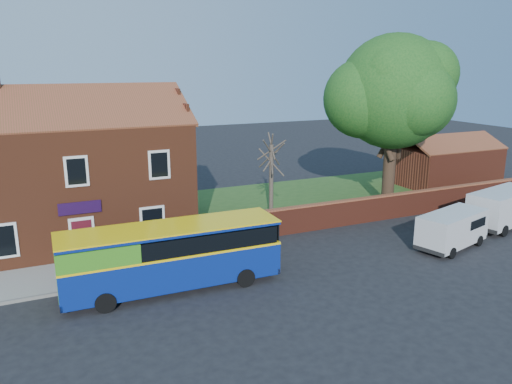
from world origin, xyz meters
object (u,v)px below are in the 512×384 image
bus (165,254)px  van_near (452,228)px  large_tree (393,95)px  van_far (504,207)px

bus → van_near: size_ratio=1.98×
bus → large_tree: size_ratio=0.81×
bus → large_tree: (17.42, 6.91, 5.95)m
van_near → van_far: 5.68m
bus → van_far: 20.77m
van_near → large_tree: large_tree is taller
van_far → large_tree: bearing=103.3°
bus → large_tree: large_tree is taller
van_far → van_near: bearing=-178.7°
van_near → van_far: size_ratio=0.87×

